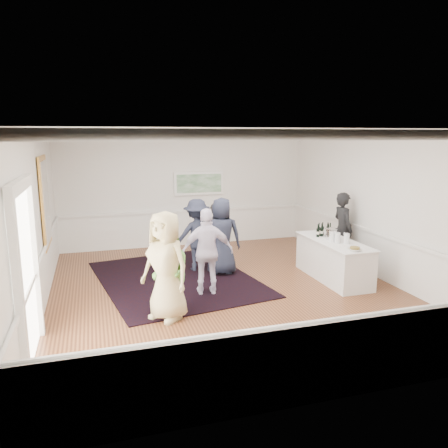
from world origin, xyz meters
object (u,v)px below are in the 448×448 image
object	(u,v)px
guest_dark_b	(215,237)
ice_bucket	(331,234)
guest_green	(170,273)
guest_dark_a	(197,235)
guest_tan	(166,266)
nut_bowl	(355,249)
serving_table	(333,260)
bartender	(343,229)
guest_navy	(222,236)
guest_lilac	(208,252)

from	to	relation	value
guest_dark_b	ice_bucket	bearing A→B (deg)	134.59
guest_green	guest_dark_a	distance (m)	2.62
guest_green	ice_bucket	xyz separation A→B (m)	(3.76, 1.02, 0.21)
guest_tan	nut_bowl	xyz separation A→B (m)	(3.80, 0.17, -0.04)
ice_bucket	serving_table	bearing A→B (deg)	-86.07
bartender	guest_dark_a	distance (m)	3.51
guest_dark_a	guest_navy	size ratio (longest dim) A/B	0.96
guest_dark_b	guest_green	bearing A→B (deg)	37.94
guest_lilac	ice_bucket	distance (m)	2.89
guest_dark_a	guest_tan	bearing A→B (deg)	64.51
ice_bucket	guest_green	bearing A→B (deg)	-164.80
guest_navy	nut_bowl	world-z (taller)	guest_navy
guest_dark_a	guest_dark_b	distance (m)	0.44
guest_green	guest_navy	bearing A→B (deg)	129.99
ice_bucket	nut_bowl	bearing A→B (deg)	-93.34
bartender	guest_tan	world-z (taller)	guest_tan
bartender	guest_green	bearing A→B (deg)	111.34
ice_bucket	nut_bowl	world-z (taller)	ice_bucket
nut_bowl	guest_dark_b	bearing A→B (deg)	136.25
guest_dark_b	nut_bowl	bearing A→B (deg)	117.46
serving_table	guest_lilac	size ratio (longest dim) A/B	1.24
guest_lilac	nut_bowl	xyz separation A→B (m)	(2.82, -0.79, 0.04)
guest_dark_b	guest_navy	size ratio (longest dim) A/B	0.92
ice_bucket	bartender	bearing A→B (deg)	44.44
guest_dark_a	ice_bucket	size ratio (longest dim) A/B	6.50
guest_tan	ice_bucket	world-z (taller)	guest_tan
nut_bowl	guest_dark_a	bearing A→B (deg)	138.11
guest_tan	guest_lilac	distance (m)	1.38
guest_lilac	guest_dark_a	world-z (taller)	guest_lilac
guest_dark_a	ice_bucket	xyz separation A→B (m)	(2.71, -1.37, 0.14)
guest_dark_b	guest_navy	distance (m)	0.26
guest_green	nut_bowl	world-z (taller)	guest_green
nut_bowl	serving_table	bearing A→B (deg)	85.63
guest_dark_b	ice_bucket	xyz separation A→B (m)	(2.33, -1.17, 0.17)
guest_dark_a	guest_navy	xyz separation A→B (m)	(0.47, -0.44, 0.04)
serving_table	guest_navy	world-z (taller)	guest_navy
guest_dark_b	nut_bowl	size ratio (longest dim) A/B	6.45
guest_tan	guest_dark_a	bearing A→B (deg)	114.64
serving_table	guest_tan	bearing A→B (deg)	-164.82
guest_tan	guest_dark_b	bearing A→B (deg)	105.67
serving_table	ice_bucket	distance (m)	0.56
guest_navy	guest_tan	bearing A→B (deg)	64.93
guest_dark_a	guest_navy	distance (m)	0.65
guest_dark_b	serving_table	bearing A→B (deg)	132.27
serving_table	guest_dark_b	world-z (taller)	guest_dark_b
serving_table	ice_bucket	world-z (taller)	ice_bucket
guest_dark_b	ice_bucket	world-z (taller)	guest_dark_b
guest_dark_b	guest_navy	world-z (taller)	guest_navy
nut_bowl	ice_bucket	bearing A→B (deg)	86.66
guest_tan	guest_dark_a	xyz separation A→B (m)	(1.15, 2.55, -0.10)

